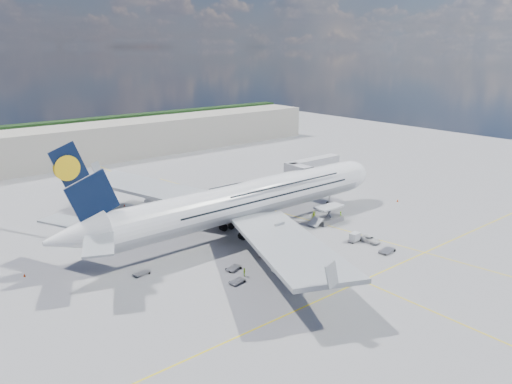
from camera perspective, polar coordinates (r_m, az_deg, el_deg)
ground at (r=97.00m, az=2.76°, el=-6.05°), size 300.00×300.00×0.00m
taxi_line_main at (r=96.99m, az=2.76°, el=-6.05°), size 0.25×220.00×0.01m
taxi_line_cross at (r=84.66m, az=12.05°, el=-9.88°), size 120.00×0.25×0.01m
taxi_line_diag at (r=112.81m, az=4.60°, el=-2.83°), size 14.16×99.06×0.01m
airliner at (r=101.99m, az=-0.87°, el=-0.81°), size 77.26×79.15×23.71m
jet_bridge at (r=129.10m, az=6.33°, el=2.74°), size 18.80×12.10×8.50m
cargo_loader at (r=109.71m, az=8.26°, el=-2.82°), size 8.53×3.20×3.67m
terminal at (r=174.85m, az=-18.76°, el=5.24°), size 180.00×16.00×12.00m
tree_line at (r=231.70m, az=-13.59°, el=7.66°), size 160.00×6.00×8.00m
dolly_row_a at (r=86.57m, az=-2.59°, el=-8.67°), size 3.18×2.40×0.42m
dolly_row_b at (r=82.01m, az=-2.17°, el=-10.16°), size 2.96×1.97×0.40m
dolly_row_c at (r=91.23m, az=1.43°, el=-6.73°), size 3.53×2.01×2.18m
dolly_back at (r=86.81m, az=-12.92°, el=-9.03°), size 2.87×1.78×0.40m
dolly_nose_far at (r=96.48m, az=14.75°, el=-6.48°), size 3.67×2.38×0.50m
dolly_nose_near at (r=100.01m, az=11.22°, el=-5.06°), size 3.02×1.88×1.80m
baggage_tug at (r=86.08m, az=2.58°, el=-8.57°), size 2.47×1.28×1.50m
catering_truck_inner at (r=107.46m, az=-8.91°, el=-2.91°), size 6.98×3.52×3.99m
catering_truck_outer at (r=121.32m, az=-17.82°, el=-1.19°), size 7.51×3.15×4.42m
service_van at (r=100.46m, az=12.92°, el=-5.29°), size 2.12×4.39×1.21m
crew_nose at (r=111.71m, az=9.65°, el=-2.68°), size 0.83×0.85×1.96m
crew_loader at (r=108.74m, az=6.48°, el=-3.19°), size 0.91×0.97×1.59m
crew_wing at (r=84.03m, az=-1.34°, el=-9.15°), size 0.70×0.95×1.49m
crew_van at (r=111.94m, az=6.64°, el=-2.62°), size 0.93×0.86×1.59m
crew_tug at (r=89.69m, az=3.15°, el=-7.38°), size 1.18×0.76×1.73m
cone_nose at (r=128.04m, az=15.88°, el=-0.94°), size 0.49×0.49×0.63m
cone_wing_left_inner at (r=107.45m, az=-8.99°, el=-3.83°), size 0.41×0.41×0.52m
cone_wing_left_outer at (r=123.80m, az=-14.81°, el=-1.47°), size 0.40×0.40×0.51m
cone_wing_right_inner at (r=88.90m, az=4.87°, el=-8.04°), size 0.49×0.49×0.63m
cone_wing_right_outer at (r=80.52m, az=5.84°, el=-10.78°), size 0.47×0.47×0.60m
cone_tail at (r=92.57m, az=-24.96°, el=-8.60°), size 0.43×0.43×0.55m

